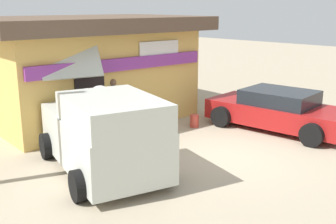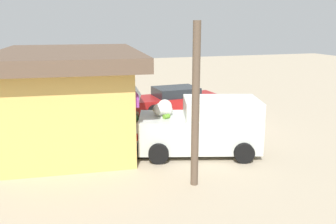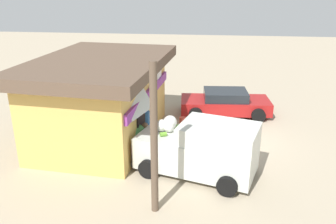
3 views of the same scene
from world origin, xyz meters
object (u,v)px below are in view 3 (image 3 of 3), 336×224
object	(u,v)px
parked_sedan	(225,103)
vendor_standing	(145,122)
paint_bucket	(182,121)
delivery_van	(200,148)
customer_bending	(136,138)
storefront_bar	(102,97)
unloaded_banana_pile	(115,149)

from	to	relation	value
parked_sedan	vendor_standing	size ratio (longest dim) A/B	2.68
parked_sedan	paint_bucket	world-z (taller)	parked_sedan
delivery_van	vendor_standing	world-z (taller)	delivery_van
delivery_van	customer_bending	world-z (taller)	delivery_van
parked_sedan	storefront_bar	bearing A→B (deg)	122.87
vendor_standing	customer_bending	bearing A→B (deg)	174.74
unloaded_banana_pile	paint_bucket	bearing A→B (deg)	-35.92
delivery_van	vendor_standing	distance (m)	2.93
delivery_van	unloaded_banana_pile	xyz separation A→B (m)	(0.93, 3.18, -0.69)
parked_sedan	paint_bucket	distance (m)	2.57
storefront_bar	parked_sedan	world-z (taller)	storefront_bar
parked_sedan	vendor_standing	bearing A→B (deg)	139.52
parked_sedan	customer_bending	size ratio (longest dim) A/B	3.26
delivery_van	customer_bending	size ratio (longest dim) A/B	3.57
vendor_standing	customer_bending	distance (m)	1.25
unloaded_banana_pile	vendor_standing	bearing A→B (deg)	-43.95
storefront_bar	vendor_standing	world-z (taller)	storefront_bar
unloaded_banana_pile	paint_bucket	size ratio (longest dim) A/B	2.45
storefront_bar	customer_bending	world-z (taller)	storefront_bar
vendor_standing	parked_sedan	bearing A→B (deg)	-40.48
customer_bending	paint_bucket	world-z (taller)	customer_bending
unloaded_banana_pile	delivery_van	bearing A→B (deg)	-106.33
paint_bucket	unloaded_banana_pile	bearing A→B (deg)	144.08
customer_bending	unloaded_banana_pile	size ratio (longest dim) A/B	1.40
storefront_bar	customer_bending	distance (m)	2.62
parked_sedan	unloaded_banana_pile	xyz separation A→B (m)	(-4.81, 4.22, -0.35)
storefront_bar	paint_bucket	xyz separation A→B (m)	(1.63, -3.14, -1.54)
customer_bending	unloaded_banana_pile	world-z (taller)	customer_bending
unloaded_banana_pile	storefront_bar	bearing A→B (deg)	29.21
storefront_bar	vendor_standing	distance (m)	2.08
delivery_van	parked_sedan	distance (m)	5.85
storefront_bar	vendor_standing	xyz separation A→B (m)	(-0.50, -1.85, -0.80)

